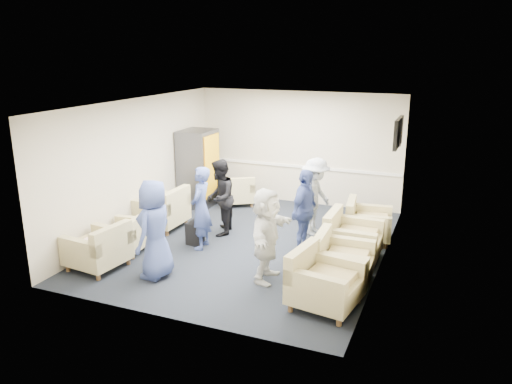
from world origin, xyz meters
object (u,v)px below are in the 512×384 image
at_px(person_front_left, 155,229).
at_px(person_back_right, 315,197).
at_px(armchair_left_far, 163,211).
at_px(person_front_right, 267,235).
at_px(armchair_right_near, 322,283).
at_px(vending_machine, 199,168).
at_px(armchair_left_mid, 128,235).
at_px(armchair_left_near, 100,250).
at_px(armchair_right_midfar, 350,240).
at_px(person_mid_right, 304,211).
at_px(person_mid_left, 201,208).
at_px(person_back_left, 220,197).
at_px(armchair_right_far, 366,224).
at_px(armchair_corner, 237,192).
at_px(armchair_right_midnear, 340,262).

distance_m(person_front_left, person_back_right, 3.44).
distance_m(armchair_left_far, person_front_right, 3.26).
height_order(armchair_right_near, vending_machine, vending_machine).
xyz_separation_m(person_front_left, person_front_right, (1.73, 0.57, -0.05)).
bearing_deg(person_back_right, armchair_left_mid, 137.98).
bearing_deg(armchair_right_near, armchair_left_near, 101.35).
distance_m(armchair_right_midfar, person_back_right, 1.42).
bearing_deg(person_front_left, armchair_left_far, -151.75).
bearing_deg(person_front_right, person_back_right, -6.15).
relative_size(person_mid_right, person_front_right, 1.01).
xyz_separation_m(person_mid_left, person_back_left, (-0.00, 0.80, -0.01)).
xyz_separation_m(armchair_right_far, person_front_left, (-2.91, -2.93, 0.48)).
bearing_deg(person_back_right, armchair_left_near, 147.42).
height_order(armchair_left_mid, person_back_right, person_back_right).
height_order(armchair_left_mid, armchair_right_near, armchair_right_near).
height_order(armchair_left_mid, vending_machine, vending_machine).
distance_m(armchair_left_near, armchair_left_far, 2.16).
bearing_deg(armchair_right_near, armchair_left_far, 72.09).
bearing_deg(armchair_right_near, armchair_left_mid, 89.11).
distance_m(vending_machine, person_front_right, 4.34).
relative_size(armchair_left_near, person_front_left, 0.58).
xyz_separation_m(armchair_left_far, person_back_right, (3.04, 0.83, 0.42)).
relative_size(armchair_right_midfar, person_mid_right, 0.60).
relative_size(armchair_right_far, person_back_right, 0.60).
bearing_deg(armchair_right_midfar, armchair_corner, 55.52).
relative_size(armchair_right_midnear, person_mid_right, 0.58).
xyz_separation_m(armchair_right_midfar, armchair_right_far, (0.10, 1.04, -0.03)).
relative_size(armchair_left_near, person_back_left, 0.62).
height_order(armchair_right_far, person_mid_right, person_mid_right).
height_order(vending_machine, person_mid_left, vending_machine).
height_order(armchair_left_mid, person_mid_right, person_mid_right).
bearing_deg(person_mid_right, armchair_left_mid, 120.08).
distance_m(armchair_left_mid, person_back_left, 1.94).
height_order(vending_machine, person_mid_right, vending_machine).
bearing_deg(armchair_left_near, armchair_corner, 177.62).
relative_size(armchair_right_near, person_front_left, 0.64).
distance_m(armchair_right_midnear, armchair_right_midfar, 1.00).
height_order(armchair_left_mid, armchair_right_midnear, armchair_right_midnear).
distance_m(person_front_left, person_front_right, 1.82).
bearing_deg(person_front_left, armchair_left_near, -84.97).
distance_m(person_front_left, person_back_left, 2.18).
distance_m(armchair_left_near, vending_machine, 3.91).
xyz_separation_m(armchair_left_mid, armchair_right_midfar, (3.90, 1.17, 0.07)).
distance_m(armchair_corner, person_front_right, 4.16).
distance_m(person_mid_left, person_back_right, 2.33).
bearing_deg(armchair_left_far, armchair_corner, 160.73).
height_order(armchair_right_midfar, person_front_right, person_front_right).
xyz_separation_m(vending_machine, person_mid_left, (1.33, -2.37, -0.13)).
distance_m(armchair_left_far, person_back_left, 1.33).
xyz_separation_m(armchair_left_mid, armchair_right_midnear, (3.94, 0.18, 0.05)).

